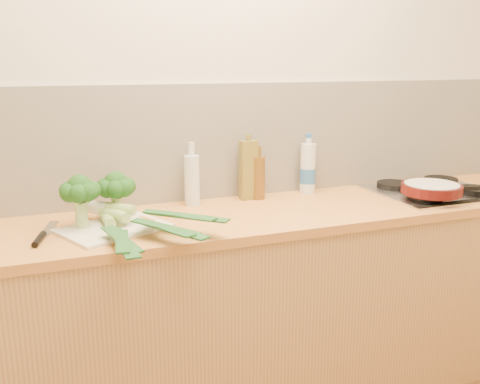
# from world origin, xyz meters

# --- Properties ---
(room_shell) EXTENTS (3.50, 3.50, 3.50)m
(room_shell) POSITION_xyz_m (0.00, 1.49, 1.17)
(room_shell) COLOR beige
(room_shell) RESTS_ON ground
(counter) EXTENTS (3.20, 0.62, 0.90)m
(counter) POSITION_xyz_m (0.00, 1.20, 0.45)
(counter) COLOR tan
(counter) RESTS_ON ground
(gas_hob) EXTENTS (0.58, 0.50, 0.04)m
(gas_hob) POSITION_xyz_m (1.02, 1.20, 0.91)
(gas_hob) COLOR silver
(gas_hob) RESTS_ON counter
(chopping_board) EXTENTS (0.47, 0.41, 0.01)m
(chopping_board) POSITION_xyz_m (-0.56, 1.15, 0.91)
(chopping_board) COLOR beige
(chopping_board) RESTS_ON counter
(broccoli_left) EXTENTS (0.16, 0.16, 0.21)m
(broccoli_left) POSITION_xyz_m (-0.67, 1.20, 1.05)
(broccoli_left) COLOR #9ABB6D
(broccoli_left) RESTS_ON chopping_board
(broccoli_right) EXTENTS (0.16, 0.16, 0.20)m
(broccoli_right) POSITION_xyz_m (-0.53, 1.27, 1.04)
(broccoli_right) COLOR #9ABB6D
(broccoli_right) RESTS_ON chopping_board
(leek_front) EXTENTS (0.11, 0.64, 0.04)m
(leek_front) POSITION_xyz_m (-0.57, 1.11, 0.93)
(leek_front) COLOR white
(leek_front) RESTS_ON chopping_board
(leek_mid) EXTENTS (0.38, 0.60, 0.04)m
(leek_mid) POSITION_xyz_m (-0.51, 1.12, 0.95)
(leek_mid) COLOR white
(leek_mid) RESTS_ON chopping_board
(leek_back) EXTENTS (0.49, 0.46, 0.04)m
(leek_back) POSITION_xyz_m (-0.46, 1.14, 0.97)
(leek_back) COLOR white
(leek_back) RESTS_ON chopping_board
(chefs_knife) EXTENTS (0.11, 0.32, 0.02)m
(chefs_knife) POSITION_xyz_m (-0.82, 1.14, 0.91)
(chefs_knife) COLOR silver
(chefs_knife) RESTS_ON counter
(skillet) EXTENTS (0.40, 0.28, 0.05)m
(skillet) POSITION_xyz_m (0.89, 1.06, 0.96)
(skillet) COLOR #440D0B
(skillet) RESTS_ON gas_hob
(oil_tin) EXTENTS (0.08, 0.05, 0.31)m
(oil_tin) POSITION_xyz_m (0.11, 1.41, 1.04)
(oil_tin) COLOR olive
(oil_tin) RESTS_ON counter
(glass_bottle) EXTENTS (0.07, 0.07, 0.29)m
(glass_bottle) POSITION_xyz_m (-0.17, 1.41, 1.02)
(glass_bottle) COLOR silver
(glass_bottle) RESTS_ON counter
(amber_bottle) EXTENTS (0.06, 0.06, 0.25)m
(amber_bottle) POSITION_xyz_m (0.16, 1.40, 1.01)
(amber_bottle) COLOR brown
(amber_bottle) RESTS_ON counter
(water_bottle) EXTENTS (0.08, 0.08, 0.28)m
(water_bottle) POSITION_xyz_m (0.43, 1.43, 1.02)
(water_bottle) COLOR silver
(water_bottle) RESTS_ON counter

